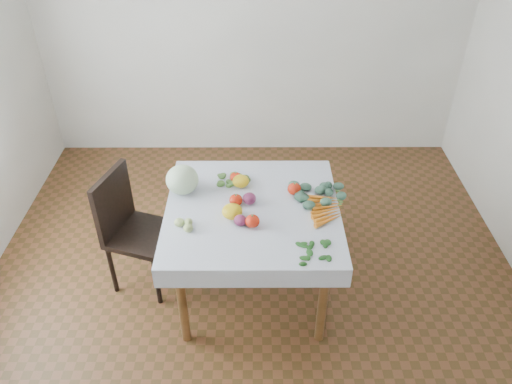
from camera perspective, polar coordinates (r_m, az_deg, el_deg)
ground at (r=3.75m, az=-0.36°, el=-10.94°), size 4.00×4.00×0.00m
back_wall at (r=4.75m, az=-0.38°, el=19.19°), size 4.00×0.04×2.70m
table at (r=3.30m, az=-0.40°, el=-3.22°), size 1.00×1.00×0.75m
tablecloth at (r=3.24m, az=-0.40°, el=-1.86°), size 1.12×1.12×0.01m
chair at (r=3.58m, az=-14.24°, el=-3.50°), size 0.52×0.52×0.91m
cabbage at (r=3.36m, az=-8.43°, el=1.41°), size 0.22×0.22×0.20m
tomato_a at (r=3.24m, az=-2.31°, el=-0.93°), size 0.10×0.10×0.08m
tomato_b at (r=3.46m, az=-2.34°, el=1.69°), size 0.10×0.10×0.07m
tomato_c at (r=3.07m, az=-0.42°, el=-3.35°), size 0.11×0.11×0.08m
tomato_d at (r=3.34m, az=4.40°, el=0.36°), size 0.11×0.11×0.08m
heirloom_back at (r=3.41m, az=-1.75°, el=1.25°), size 0.13×0.13×0.08m
heirloom_front at (r=3.14m, az=-2.73°, el=-2.23°), size 0.15×0.15×0.09m
onion_a at (r=3.25m, az=-0.77°, el=-0.74°), size 0.11×0.11×0.08m
onion_b at (r=3.08m, az=-1.82°, el=-3.25°), size 0.10×0.10×0.07m
tomatillo_cluster at (r=3.10m, az=-7.72°, el=-3.66°), size 0.10×0.12×0.05m
carrot_bunch at (r=3.23m, az=8.09°, el=-1.92°), size 0.21×0.33×0.03m
kale_bunch at (r=3.34m, az=7.03°, el=-0.28°), size 0.32×0.30×0.04m
basil_bunch at (r=2.93m, az=6.71°, el=-6.89°), size 0.27×0.19×0.01m
dill_bunch at (r=3.48m, az=-2.50°, el=1.44°), size 0.22×0.17×0.02m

